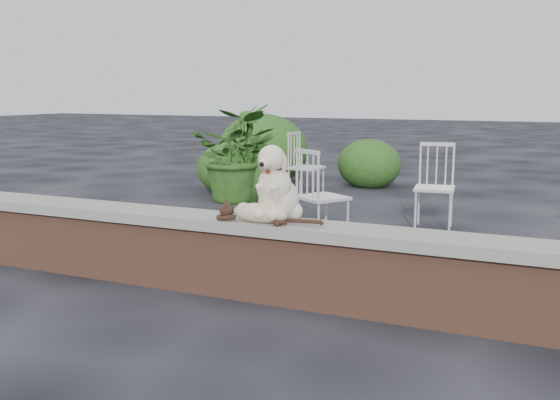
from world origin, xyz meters
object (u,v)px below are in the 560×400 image
at_px(cat, 260,212).
at_px(chair_c, 323,196).
at_px(potted_plant_b, 248,152).
at_px(dog, 279,181).
at_px(chair_e, 306,166).
at_px(potted_plant_a, 237,155).
at_px(chair_b, 435,187).

height_order(cat, chair_c, chair_c).
distance_m(chair_c, potted_plant_b, 2.72).
relative_size(dog, cat, 0.60).
height_order(dog, chair_e, dog).
bearing_deg(dog, chair_c, 101.59).
relative_size(cat, chair_c, 0.99).
bearing_deg(potted_plant_a, dog, -57.73).
bearing_deg(chair_e, potted_plant_a, 123.45).
bearing_deg(potted_plant_b, chair_c, -47.18).
bearing_deg(dog, potted_plant_b, 121.51).
xyz_separation_m(dog, chair_b, (0.60, 2.82, -0.39)).
bearing_deg(dog, chair_b, 79.61).
xyz_separation_m(cat, chair_b, (0.68, 2.97, -0.19)).
bearing_deg(potted_plant_a, chair_e, 30.69).
height_order(dog, potted_plant_b, potted_plant_b).
bearing_deg(chair_b, potted_plant_b, 154.86).
relative_size(chair_c, chair_b, 1.00).
bearing_deg(potted_plant_a, cat, -59.73).
bearing_deg(chair_c, dog, 133.15).
relative_size(chair_c, potted_plant_b, 0.71).
bearing_deg(chair_b, dog, -108.56).
height_order(cat, potted_plant_b, potted_plant_b).
relative_size(cat, potted_plant_a, 0.73).
relative_size(chair_b, chair_e, 1.00).
bearing_deg(dog, potted_plant_a, 123.87).
distance_m(chair_c, potted_plant_a, 2.60).
xyz_separation_m(dog, cat, (-0.08, -0.15, -0.20)).
height_order(chair_b, potted_plant_b, potted_plant_b).
distance_m(chair_b, potted_plant_b, 2.91).
bearing_deg(cat, chair_c, 98.46).
height_order(chair_b, chair_e, same).
xyz_separation_m(chair_c, chair_b, (0.91, 1.07, 0.00)).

